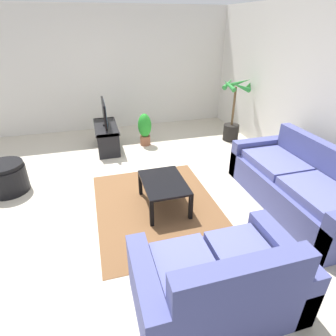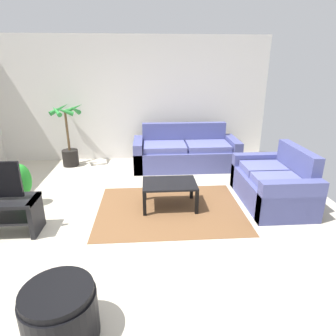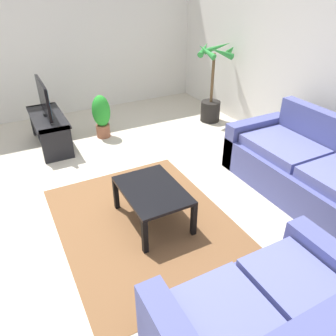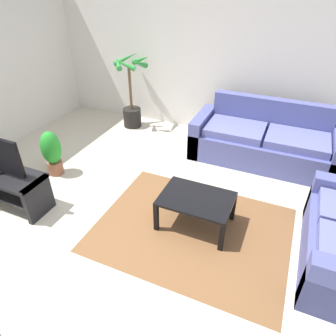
{
  "view_description": "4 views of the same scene",
  "coord_description": "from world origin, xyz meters",
  "px_view_note": "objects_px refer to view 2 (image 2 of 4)",
  "views": [
    {
      "loc": [
        3.76,
        -0.37,
        2.35
      ],
      "look_at": [
        0.68,
        0.5,
        0.64
      ],
      "focal_mm": 29.32,
      "sensor_mm": 36.0,
      "label": 1
    },
    {
      "loc": [
        0.31,
        -3.6,
        2.11
      ],
      "look_at": [
        0.62,
        0.83,
        0.51
      ],
      "focal_mm": 30.86,
      "sensor_mm": 36.0,
      "label": 2
    },
    {
      "loc": [
        3.11,
        -0.68,
        2.28
      ],
      "look_at": [
        0.55,
        0.67,
        0.56
      ],
      "focal_mm": 35.03,
      "sensor_mm": 36.0,
      "label": 3
    },
    {
      "loc": [
        1.39,
        -2.12,
        2.57
      ],
      "look_at": [
        0.12,
        0.79,
        0.48
      ],
      "focal_mm": 32.41,
      "sensor_mm": 36.0,
      "label": 4
    }
  ],
  "objects_px": {
    "couch_loveseat": "(273,185)",
    "potted_plant_small": "(23,184)",
    "potted_palm": "(69,141)",
    "ottoman": "(60,313)",
    "couch_main": "(186,153)",
    "coffee_table": "(169,186)"
  },
  "relations": [
    {
      "from": "coffee_table",
      "to": "ottoman",
      "type": "xyz_separation_m",
      "value": [
        -1.04,
        -2.23,
        -0.11
      ]
    },
    {
      "from": "couch_main",
      "to": "ottoman",
      "type": "bearing_deg",
      "value": -110.65
    },
    {
      "from": "potted_palm",
      "to": "potted_plant_small",
      "type": "relative_size",
      "value": 1.98
    },
    {
      "from": "coffee_table",
      "to": "potted_palm",
      "type": "relative_size",
      "value": 0.6
    },
    {
      "from": "ottoman",
      "to": "coffee_table",
      "type": "bearing_deg",
      "value": 64.88
    },
    {
      "from": "couch_loveseat",
      "to": "potted_palm",
      "type": "bearing_deg",
      "value": 150.75
    },
    {
      "from": "potted_palm",
      "to": "ottoman",
      "type": "relative_size",
      "value": 2.28
    },
    {
      "from": "couch_main",
      "to": "couch_loveseat",
      "type": "bearing_deg",
      "value": -56.45
    },
    {
      "from": "potted_palm",
      "to": "potted_plant_small",
      "type": "bearing_deg",
      "value": -97.6
    },
    {
      "from": "couch_loveseat",
      "to": "potted_plant_small",
      "type": "distance_m",
      "value": 3.93
    },
    {
      "from": "couch_main",
      "to": "ottoman",
      "type": "relative_size",
      "value": 3.68
    },
    {
      "from": "couch_loveseat",
      "to": "ottoman",
      "type": "distance_m",
      "value": 3.54
    },
    {
      "from": "couch_main",
      "to": "ottoman",
      "type": "distance_m",
      "value": 4.33
    },
    {
      "from": "couch_loveseat",
      "to": "ottoman",
      "type": "height_order",
      "value": "couch_loveseat"
    },
    {
      "from": "potted_plant_small",
      "to": "couch_loveseat",
      "type": "bearing_deg",
      "value": -2.18
    },
    {
      "from": "couch_main",
      "to": "potted_plant_small",
      "type": "relative_size",
      "value": 3.2
    },
    {
      "from": "couch_loveseat",
      "to": "potted_palm",
      "type": "distance_m",
      "value": 4.22
    },
    {
      "from": "coffee_table",
      "to": "potted_plant_small",
      "type": "xyz_separation_m",
      "value": [
        -2.26,
        0.2,
        0.02
      ]
    },
    {
      "from": "couch_loveseat",
      "to": "couch_main",
      "type": "bearing_deg",
      "value": 123.55
    },
    {
      "from": "couch_loveseat",
      "to": "potted_plant_small",
      "type": "height_order",
      "value": "couch_loveseat"
    },
    {
      "from": "couch_loveseat",
      "to": "coffee_table",
      "type": "xyz_separation_m",
      "value": [
        -1.66,
        -0.05,
        0.05
      ]
    },
    {
      "from": "potted_palm",
      "to": "potted_plant_small",
      "type": "distance_m",
      "value": 1.93
    }
  ]
}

